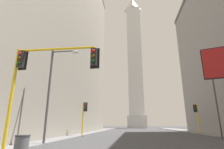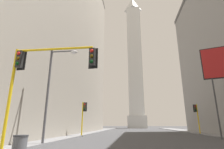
% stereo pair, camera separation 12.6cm
% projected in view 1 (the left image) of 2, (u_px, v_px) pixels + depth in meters
% --- Properties ---
extents(sidewalk_left, '(5.00, 99.82, 0.15)m').
position_uv_depth(sidewalk_left, '(77.00, 134.00, 30.07)').
color(sidewalk_left, slate).
rests_on(sidewalk_left, ground_plane).
extents(sidewalk_right, '(5.00, 99.82, 0.15)m').
position_uv_depth(sidewalk_right, '(220.00, 135.00, 27.56)').
color(sidewalk_right, slate).
rests_on(sidewalk_right, ground_plane).
extents(building_left, '(26.46, 51.04, 44.30)m').
position_uv_depth(building_left, '(24.00, 23.00, 36.83)').
color(building_left, gray).
rests_on(building_left, ground_plane).
extents(obelisk, '(8.68, 8.68, 69.98)m').
position_uv_depth(obelisk, '(135.00, 59.00, 88.93)').
color(obelisk, silver).
rests_on(obelisk, ground_plane).
extents(traffic_light_mid_left, '(0.76, 0.52, 4.83)m').
position_uv_depth(traffic_light_mid_left, '(84.00, 113.00, 25.42)').
color(traffic_light_mid_left, yellow).
rests_on(traffic_light_mid_left, ground_plane).
extents(traffic_light_near_left, '(5.51, 0.51, 6.31)m').
position_uv_depth(traffic_light_near_left, '(42.00, 70.00, 10.74)').
color(traffic_light_near_left, yellow).
rests_on(traffic_light_near_left, ground_plane).
extents(traffic_light_mid_right, '(0.76, 0.51, 5.07)m').
position_uv_depth(traffic_light_mid_right, '(197.00, 114.00, 30.43)').
color(traffic_light_mid_right, yellow).
rests_on(traffic_light_mid_right, ground_plane).
extents(street_lamp, '(2.57, 0.36, 8.29)m').
position_uv_depth(street_lamp, '(54.00, 84.00, 15.40)').
color(street_lamp, '#4C4C51').
rests_on(street_lamp, ground_plane).
extents(trash_bin, '(0.78, 0.78, 1.07)m').
position_uv_depth(trash_bin, '(22.00, 145.00, 9.39)').
color(trash_bin, '#595B60').
rests_on(trash_bin, ground_plane).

